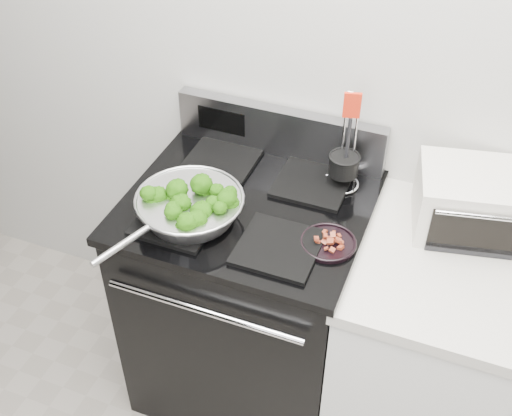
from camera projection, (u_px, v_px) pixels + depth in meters
The scene contains 8 objects.
back_wall at pixel (376, 62), 2.00m from camera, with size 4.00×0.02×2.70m, color beige.
gas_range at pixel (249, 297), 2.40m from camera, with size 0.79×0.69×1.13m.
counter at pixel (431, 357), 2.22m from camera, with size 0.62×0.68×0.92m.
skillet at pixel (189, 206), 2.00m from camera, with size 0.35×0.53×0.07m.
broccoli_pile at pixel (189, 201), 1.99m from camera, with size 0.27×0.27×0.09m, color #0F3104, non-canonical shape.
bacon_plate at pixel (328, 240), 1.94m from camera, with size 0.17×0.17×0.04m.
utensil_holder at pixel (343, 170), 2.13m from camera, with size 0.12×0.12×0.36m.
toaster_oven at pixel (474, 202), 1.99m from camera, with size 0.40×0.33×0.20m.
Camera 1 is at (0.32, -0.09, 2.29)m, focal length 45.00 mm.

